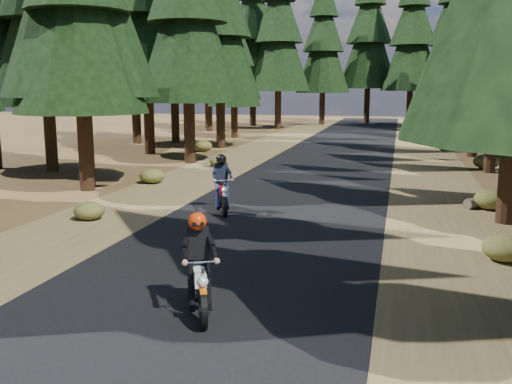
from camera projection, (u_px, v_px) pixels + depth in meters
The scene contains 8 objects.
ground at pixel (239, 254), 12.30m from camera, with size 120.00×120.00×0.00m, color #443118.
road at pixel (285, 207), 17.07m from camera, with size 6.00×100.00×0.01m, color black.
shoulder_l at pixel (143, 200), 18.18m from camera, with size 3.20×100.00×0.01m, color brown.
shoulder_r at pixel (445, 216), 15.96m from camera, with size 3.20×100.00×0.01m, color brown.
pine_forest at pixel (344, 6), 30.94m from camera, with size 34.59×55.08×16.32m.
understory_shrubs at pixel (324, 187), 18.96m from camera, with size 15.44×32.44×0.67m.
rider_lead at pixel (199, 281), 8.99m from camera, with size 1.25×1.87×1.61m.
rider_follow at pixel (222, 193), 16.31m from camera, with size 1.26×1.92×1.65m.
Camera 1 is at (3.25, -11.40, 3.56)m, focal length 40.00 mm.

